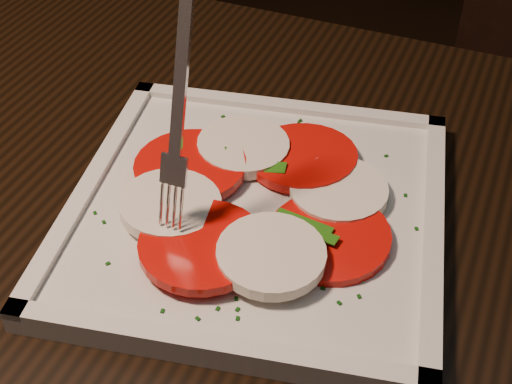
# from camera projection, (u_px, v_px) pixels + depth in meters

# --- Properties ---
(table) EXTENTS (1.21, 0.81, 0.75)m
(table) POSITION_uv_depth(u_px,v_px,m) (330.00, 379.00, 0.59)
(table) COLOR black
(table) RESTS_ON ground
(plate) EXTENTS (0.35, 0.35, 0.01)m
(plate) POSITION_uv_depth(u_px,v_px,m) (256.00, 213.00, 0.58)
(plate) COLOR silver
(plate) RESTS_ON table
(caprese_salad) EXTENTS (0.24, 0.25, 0.02)m
(caprese_salad) POSITION_uv_depth(u_px,v_px,m) (256.00, 198.00, 0.57)
(caprese_salad) COLOR #CA0604
(caprese_salad) RESTS_ON plate
(fork) EXTENTS (0.03, 0.06, 0.18)m
(fork) POSITION_uv_depth(u_px,v_px,m) (184.00, 102.00, 0.50)
(fork) COLOR white
(fork) RESTS_ON caprese_salad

